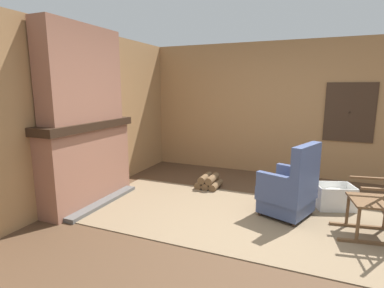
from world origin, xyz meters
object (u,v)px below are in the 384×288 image
Objects in this scene: oil_lamp_vase at (67,117)px; decorative_plate_on_mantel at (85,112)px; storage_case at (103,114)px; firewood_stack at (209,182)px; rocking_chair at (379,201)px; laundry_basket at (334,197)px; armchair at (290,190)px.

oil_lamp_vase is 1.04× the size of decorative_plate_on_mantel.
firewood_stack is at bearing 29.49° from storage_case.
decorative_plate_on_mantel is at bearing -141.35° from firewood_stack.
rocking_chair is 2.22× the size of laundry_basket.
oil_lamp_vase is at bearing -157.31° from laundry_basket.
firewood_stack is 1.93m from laundry_basket.
firewood_stack is at bearing 38.65° from decorative_plate_on_mantel.
firewood_stack is 2.46m from oil_lamp_vase.
armchair is 0.80m from laundry_basket.
decorative_plate_on_mantel is at bearing -93.18° from storage_case.
firewood_stack is 1.48× the size of oil_lamp_vase.
firewood_stack is (-2.33, 0.88, -0.33)m from rocking_chair.
rocking_chair is at bearing 4.64° from decorative_plate_on_mantel.
decorative_plate_on_mantel is at bearing -5.01° from rocking_chair.
oil_lamp_vase is at bearing -86.93° from decorative_plate_on_mantel.
decorative_plate_on_mantel is (-0.02, 0.37, 0.03)m from oil_lamp_vase.
armchair is 1.70× the size of laundry_basket.
laundry_basket is 3.76m from decorative_plate_on_mantel.
storage_case is (0.00, 0.73, -0.03)m from oil_lamp_vase.
decorative_plate_on_mantel reaches higher than laundry_basket.
decorative_plate_on_mantel is at bearing -162.96° from laundry_basket.
rocking_chair is 2.51m from firewood_stack.
storage_case is 1.06× the size of decorative_plate_on_mantel.
storage_case is at bearing -10.42° from rocking_chair.
armchair is 0.76× the size of rocking_chair.
decorative_plate_on_mantel reaches higher than storage_case.
laundry_basket is 2.18× the size of oil_lamp_vase.
laundry_basket is at bearing 17.04° from decorative_plate_on_mantel.
firewood_stack is at bearing -30.44° from rocking_chair.
laundry_basket is (1.93, -0.15, 0.07)m from firewood_stack.
rocking_chair is at bearing 10.19° from oil_lamp_vase.
laundry_basket is 2.27× the size of decorative_plate_on_mantel.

